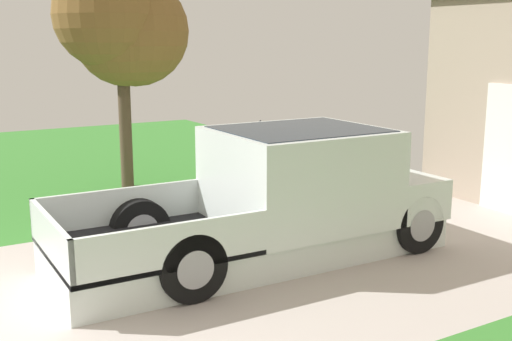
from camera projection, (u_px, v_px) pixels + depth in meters
The scene contains 5 objects.
pickup_truck at pixel (285, 198), 8.55m from camera, with size 2.11×5.29×1.71m.
person_with_hat at pixel (260, 167), 10.21m from camera, with size 0.47×0.42×1.62m.
handbag at pixel (253, 212), 10.19m from camera, with size 0.39×0.18×0.47m.
neighbor_tree at pixel (123, 28), 11.95m from camera, with size 2.18×2.61×4.32m.
wheeled_trash_bin at pixel (358, 152), 13.34m from camera, with size 0.60×0.72×1.00m.
Camera 1 is at (6.60, -0.59, 2.87)m, focal length 44.42 mm.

